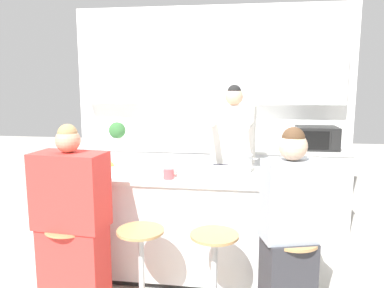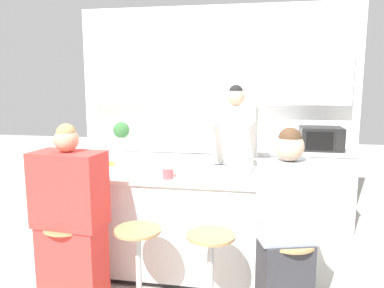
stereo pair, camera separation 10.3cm
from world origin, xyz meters
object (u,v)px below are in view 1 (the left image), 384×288
coffee_cup_far (169,174)px  cooking_pot (240,163)px  bar_stool_leftmost (71,268)px  person_seated_near (289,240)px  person_cooking (233,170)px  person_wrapped_blanket (73,226)px  kitchen_island (191,223)px  fruit_bowl (177,170)px  bar_stool_center_left (141,271)px  bar_stool_center_right (214,276)px  bar_stool_rightmost (291,283)px  coffee_cup_near (233,177)px  banana_bunch (108,164)px  potted_plant (117,131)px  microwave (317,138)px

coffee_cup_far → cooking_pot: bearing=30.2°
bar_stool_leftmost → person_seated_near: size_ratio=0.46×
person_cooking → cooking_pot: (0.08, -0.47, 0.17)m
bar_stool_leftmost → person_wrapped_blanket: 0.33m
coffee_cup_far → kitchen_island: bearing=54.4°
fruit_bowl → person_cooking: bearing=54.1°
bar_stool_center_left → coffee_cup_far: 0.79m
bar_stool_leftmost → fruit_bowl: fruit_bowl is taller
bar_stool_center_right → bar_stool_rightmost: 0.54m
fruit_bowl → person_seated_near: bearing=-35.9°
person_cooking → fruit_bowl: bearing=-118.4°
person_wrapped_blanket → coffee_cup_near: size_ratio=12.79×
banana_bunch → fruit_bowl: bearing=-17.3°
coffee_cup_near → coffee_cup_far: coffee_cup_far is taller
bar_stool_leftmost → coffee_cup_near: coffee_cup_near is taller
person_seated_near → cooking_pot: 0.95m
coffee_cup_far → potted_plant: (-1.03, 1.66, 0.12)m
bar_stool_center_right → coffee_cup_near: (0.11, 0.46, 0.63)m
cooking_pot → potted_plant: potted_plant is taller
coffee_cup_far → person_seated_near: bearing=-27.0°
bar_stool_center_left → banana_bunch: bearing=123.5°
bar_stool_center_right → bar_stool_rightmost: bearing=-1.3°
bar_stool_center_left → person_cooking: (0.62, 1.27, 0.49)m
banana_bunch → coffee_cup_far: bearing=-30.2°
bar_stool_rightmost → fruit_bowl: 1.28m
bar_stool_center_right → cooking_pot: 1.05m
person_wrapped_blanket → microwave: person_wrapped_blanket is taller
bar_stool_center_right → coffee_cup_far: coffee_cup_far is taller
cooking_pot → potted_plant: 2.08m
kitchen_island → bar_stool_center_right: 0.74m
bar_stool_center_left → banana_bunch: size_ratio=4.13×
person_wrapped_blanket → banana_bunch: person_wrapped_blanket is taller
fruit_bowl → person_wrapped_blanket: bearing=-135.9°
person_wrapped_blanket → bar_stool_center_left: bearing=7.1°
bar_stool_center_left → coffee_cup_far: coffee_cup_far is taller
kitchen_island → cooking_pot: cooking_pot is taller
coffee_cup_far → banana_bunch: (-0.68, 0.39, -0.02)m
person_seated_near → fruit_bowl: 1.14m
kitchen_island → person_cooking: bearing=59.8°
kitchen_island → bar_stool_rightmost: 1.07m
bar_stool_center_left → microwave: microwave is taller
person_seated_near → fruit_bowl: (-0.89, 0.65, 0.31)m
kitchen_island → person_wrapped_blanket: bearing=-138.6°
person_cooking → potted_plant: 1.77m
person_wrapped_blanket → microwave: (2.09, 2.09, 0.40)m
fruit_bowl → banana_bunch: fruit_bowl is taller
kitchen_island → coffee_cup_near: coffee_cup_near is taller
person_cooking → fruit_bowl: 0.80m
coffee_cup_near → person_wrapped_blanket: bearing=-157.7°
bar_stool_center_right → person_cooking: bearing=86.5°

